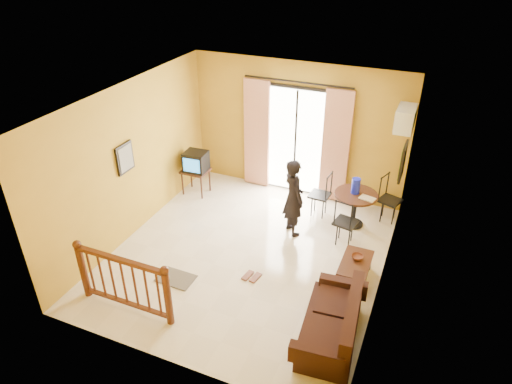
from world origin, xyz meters
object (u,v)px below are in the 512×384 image
at_px(standing_person, 293,198).
at_px(television, 196,161).
at_px(coffee_table, 355,268).
at_px(sofa, 334,325).
at_px(dining_table, 355,201).

bearing_deg(standing_person, television, 29.83).
height_order(coffee_table, sofa, sofa).
xyz_separation_m(television, coffee_table, (3.72, -1.48, -0.51)).
xyz_separation_m(dining_table, coffee_table, (0.37, -1.58, -0.29)).
distance_m(dining_table, standing_person, 1.24).
relative_size(dining_table, sofa, 0.51).
xyz_separation_m(coffee_table, sofa, (-0.00, -1.35, 0.03)).
distance_m(television, standing_person, 2.42).
bearing_deg(sofa, television, 137.42).
bearing_deg(dining_table, sofa, -82.90).
distance_m(television, dining_table, 3.36).
xyz_separation_m(coffee_table, standing_person, (-1.37, 0.89, 0.51)).
relative_size(coffee_table, standing_person, 0.54).
bearing_deg(dining_table, television, -178.26).
height_order(dining_table, sofa, sofa).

